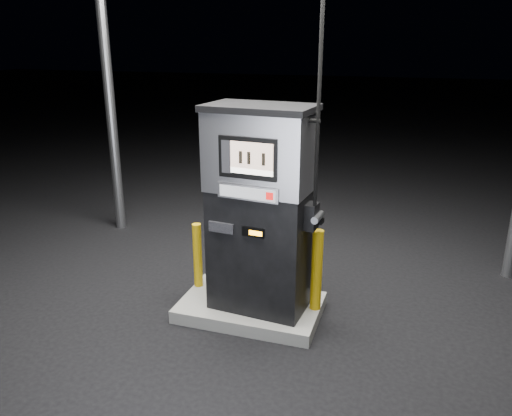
% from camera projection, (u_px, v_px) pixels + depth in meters
% --- Properties ---
extents(ground, '(80.00, 80.00, 0.00)m').
position_uv_depth(ground, '(251.00, 313.00, 5.83)').
color(ground, black).
rests_on(ground, ground).
extents(pump_island, '(1.60, 1.00, 0.15)m').
position_uv_depth(pump_island, '(251.00, 307.00, 5.81)').
color(pump_island, slate).
rests_on(pump_island, ground).
extents(fuel_dispenser, '(1.27, 0.77, 4.70)m').
position_uv_depth(fuel_dispenser, '(260.00, 209.00, 5.34)').
color(fuel_dispenser, black).
rests_on(fuel_dispenser, pump_island).
extents(bollard_left, '(0.12, 0.12, 0.81)m').
position_uv_depth(bollard_left, '(198.00, 255.00, 6.04)').
color(bollard_left, '#CA9C0B').
rests_on(bollard_left, pump_island).
extents(bollard_right, '(0.16, 0.16, 0.94)m').
position_uv_depth(bollard_right, '(317.00, 270.00, 5.49)').
color(bollard_right, '#CA9C0B').
rests_on(bollard_right, pump_island).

